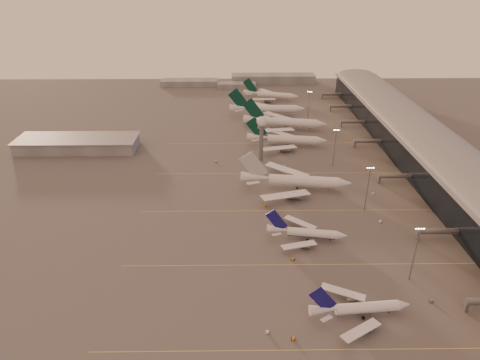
{
  "coord_description": "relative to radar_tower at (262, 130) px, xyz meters",
  "views": [
    {
      "loc": [
        -11.79,
        -135.43,
        112.27
      ],
      "look_at": [
        -9.17,
        74.28,
        8.23
      ],
      "focal_mm": 32.0,
      "sensor_mm": 36.0,
      "label": 1
    }
  ],
  "objects": [
    {
      "name": "terminal",
      "position": [
        102.88,
        -9.91,
        -10.43
      ],
      "size": [
        57.0,
        362.0,
        23.04
      ],
      "color": "black",
      "rests_on": "ground"
    },
    {
      "name": "widebody_white",
      "position": [
        17.26,
        -41.08,
        -17.13
      ],
      "size": [
        62.41,
        49.7,
        22.01
      ],
      "color": "silver",
      "rests_on": "ground"
    },
    {
      "name": "mast_b",
      "position": [
        50.0,
        -65.0,
        -7.21
      ],
      "size": [
        3.6,
        0.56,
        25.0
      ],
      "color": "slate",
      "rests_on": "ground"
    },
    {
      "name": "mast_a",
      "position": [
        53.0,
        -120.0,
        -7.21
      ],
      "size": [
        3.6,
        0.56,
        25.0
      ],
      "color": "slate",
      "rests_on": "ground"
    },
    {
      "name": "gsv_tug_hangar",
      "position": [
        33.02,
        41.98,
        -20.48
      ],
      "size": [
        3.63,
        2.75,
        0.92
      ],
      "color": "#C78B17",
      "rests_on": "ground"
    },
    {
      "name": "gsv_truck_b",
      "position": [
        54.94,
        -77.0,
        -19.73
      ],
      "size": [
        6.26,
        4.31,
        2.38
      ],
      "color": "silver",
      "rests_on": "ground"
    },
    {
      "name": "gsv_catering_a",
      "position": [
        56.6,
        -133.2,
        -18.66
      ],
      "size": [
        6.1,
        4.82,
        4.59
      ],
      "color": "#585A5D",
      "rests_on": "ground"
    },
    {
      "name": "gsv_tug_near",
      "position": [
        2.45,
        -150.62,
        -20.49
      ],
      "size": [
        2.17,
        3.26,
        0.88
      ],
      "color": "#C78B17",
      "rests_on": "ground"
    },
    {
      "name": "narrowbody_mid",
      "position": [
        15.66,
        -91.11,
        -18.0
      ],
      "size": [
        37.05,
        29.34,
        14.56
      ],
      "color": "silver",
      "rests_on": "ground"
    },
    {
      "name": "greentail_d",
      "position": [
        17.42,
        143.23,
        -17.52
      ],
      "size": [
        52.14,
        41.54,
        19.42
      ],
      "color": "silver",
      "rests_on": "ground"
    },
    {
      "name": "greentail_c",
      "position": [
        10.86,
        94.57,
        -16.78
      ],
      "size": [
        65.0,
        52.53,
        23.62
      ],
      "color": "silver",
      "rests_on": "ground"
    },
    {
      "name": "gsv_truck_a",
      "position": [
        -5.68,
        -147.68,
        -19.88
      ],
      "size": [
        5.36,
        2.41,
        2.09
      ],
      "color": "silver",
      "rests_on": "ground"
    },
    {
      "name": "gsv_truck_c",
      "position": [
        -0.89,
        -60.03,
        -19.76
      ],
      "size": [
        5.88,
        5.13,
        2.34
      ],
      "color": "#C78B17",
      "rests_on": "ground"
    },
    {
      "name": "distant_horizon",
      "position": [
        -2.38,
        205.14,
        -17.06
      ],
      "size": [
        165.0,
        37.5,
        9.0
      ],
      "color": "slate",
      "rests_on": "ground"
    },
    {
      "name": "gsv_truck_d",
      "position": [
        -29.32,
        -2.9,
        -19.77
      ],
      "size": [
        3.94,
        6.06,
        2.31
      ],
      "color": "#C78B17",
      "rests_on": "ground"
    },
    {
      "name": "hangar",
      "position": [
        -125.0,
        20.0,
        -16.63
      ],
      "size": [
        82.0,
        27.0,
        8.5
      ],
      "color": "slate",
      "rests_on": "ground"
    },
    {
      "name": "greentail_b",
      "position": [
        21.75,
        59.79,
        -16.78
      ],
      "size": [
        64.45,
        51.59,
        23.62
      ],
      "color": "silver",
      "rests_on": "ground"
    },
    {
      "name": "taxiway_markings",
      "position": [
        25.0,
        -64.0,
        -20.94
      ],
      "size": [
        180.0,
        185.25,
        0.02
      ],
      "color": "#D9C74C",
      "rests_on": "ground"
    },
    {
      "name": "greentail_a",
      "position": [
        19.47,
        24.77,
        -17.33
      ],
      "size": [
        56.29,
        45.2,
        20.5
      ],
      "color": "silver",
      "rests_on": "ground"
    },
    {
      "name": "gsv_tug_mid",
      "position": [
        7.75,
        -106.9,
        -20.5
      ],
      "size": [
        3.55,
        3.36,
        0.88
      ],
      "color": "#C78B17",
      "rests_on": "ground"
    },
    {
      "name": "gsv_tug_far",
      "position": [
        14.74,
        -10.42,
        -20.48
      ],
      "size": [
        2.8,
        3.63,
        0.91
      ],
      "color": "silver",
      "rests_on": "ground"
    },
    {
      "name": "ground",
      "position": [
        -5.0,
        -120.0,
        -20.95
      ],
      "size": [
        700.0,
        700.0,
        0.0
      ],
      "primitive_type": "plane",
      "color": "#4E4B4B",
      "rests_on": "ground"
    },
    {
      "name": "radar_tower",
      "position": [
        0.0,
        0.0,
        0.0
      ],
      "size": [
        6.4,
        6.4,
        31.1
      ],
      "color": "slate",
      "rests_on": "ground"
    },
    {
      "name": "narrowbody_near",
      "position": [
        27.44,
        -139.87,
        -17.96
      ],
      "size": [
        37.8,
        30.08,
        14.77
      ],
      "color": "silver",
      "rests_on": "ground"
    },
    {
      "name": "mast_c",
      "position": [
        45.0,
        -10.0,
        -7.21
      ],
      "size": [
        3.6,
        0.56,
        25.0
      ],
      "color": "slate",
      "rests_on": "ground"
    },
    {
      "name": "gsv_catering_b",
      "position": [
        59.68,
        -47.89,
        -19.12
      ],
      "size": [
        4.87,
        3.63,
        3.65
      ],
      "color": "silver",
      "rests_on": "ground"
    },
    {
      "name": "mast_d",
      "position": [
        43.0,
        80.0,
        -7.21
      ],
      "size": [
        3.6,
        0.56,
        25.0
      ],
      "color": "slate",
      "rests_on": "ground"
    }
  ]
}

